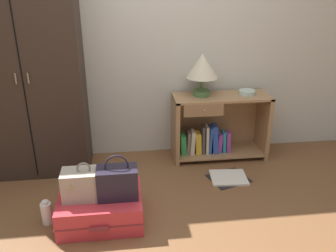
% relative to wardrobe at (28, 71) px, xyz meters
% --- Properties ---
extents(ground_plane, '(9.00, 9.00, 0.00)m').
position_rel_wardrobe_xyz_m(ground_plane, '(1.05, -1.20, -0.98)').
color(ground_plane, brown).
extents(back_wall, '(6.40, 0.10, 2.60)m').
position_rel_wardrobe_xyz_m(back_wall, '(1.05, 0.30, 0.32)').
color(back_wall, beige).
rests_on(back_wall, ground_plane).
extents(wardrobe, '(0.94, 0.47, 1.96)m').
position_rel_wardrobe_xyz_m(wardrobe, '(0.00, 0.00, 0.00)').
color(wardrobe, '#33261E').
rests_on(wardrobe, ground_plane).
extents(bookshelf, '(0.96, 0.37, 0.67)m').
position_rel_wardrobe_xyz_m(bookshelf, '(1.75, 0.05, -0.66)').
color(bookshelf, '#A37A51').
rests_on(bookshelf, ground_plane).
extents(table_lamp, '(0.31, 0.31, 0.41)m').
position_rel_wardrobe_xyz_m(table_lamp, '(1.59, 0.07, -0.03)').
color(table_lamp, '#4C7542').
rests_on(table_lamp, bookshelf).
extents(bowl, '(0.16, 0.16, 0.04)m').
position_rel_wardrobe_xyz_m(bowl, '(2.05, 0.05, -0.29)').
color(bowl, silver).
rests_on(bowl, bookshelf).
extents(suitcase_large, '(0.64, 0.52, 0.23)m').
position_rel_wardrobe_xyz_m(suitcase_large, '(0.62, -0.90, -0.87)').
color(suitcase_large, '#D1333D').
rests_on(suitcase_large, ground_plane).
extents(train_case, '(0.34, 0.19, 0.30)m').
position_rel_wardrobe_xyz_m(train_case, '(0.52, -0.92, -0.63)').
color(train_case, '#A89E8E').
rests_on(train_case, suitcase_large).
extents(handbag, '(0.30, 0.17, 0.35)m').
position_rel_wardrobe_xyz_m(handbag, '(0.76, -0.94, -0.62)').
color(handbag, '#231E2D').
rests_on(handbag, suitcase_large).
extents(bottle, '(0.08, 0.08, 0.20)m').
position_rel_wardrobe_xyz_m(bottle, '(0.20, -0.89, -0.89)').
color(bottle, white).
rests_on(bottle, ground_plane).
extents(open_book_on_floor, '(0.42, 0.39, 0.02)m').
position_rel_wardrobe_xyz_m(open_book_on_floor, '(1.77, -0.43, -0.97)').
color(open_book_on_floor, white).
rests_on(open_book_on_floor, ground_plane).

